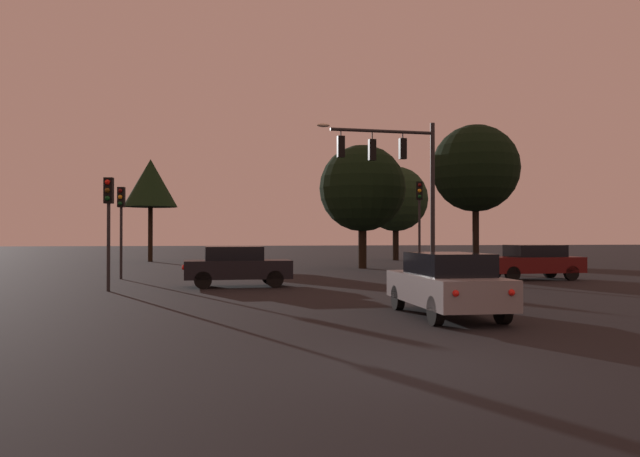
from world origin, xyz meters
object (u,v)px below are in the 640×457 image
at_px(car_nearside_lane, 446,283).
at_px(tree_behind_sign, 396,199).
at_px(traffic_light_corner_right, 121,214).
at_px(tree_center_horizon, 476,169).
at_px(tree_right_cluster, 151,183).
at_px(traffic_light_median, 108,210).
at_px(traffic_signal_mast_arm, 398,168).
at_px(car_crossing_left, 533,261).
at_px(tree_left_far, 362,188).
at_px(traffic_light_corner_left, 419,209).
at_px(car_crossing_right, 237,266).

bearing_deg(car_nearside_lane, tree_behind_sign, 75.49).
height_order(traffic_light_corner_right, tree_center_horizon, tree_center_horizon).
xyz_separation_m(tree_center_horizon, tree_right_cluster, (-17.98, 17.02, 0.38)).
bearing_deg(traffic_light_median, tree_center_horizon, 25.00).
xyz_separation_m(car_nearside_lane, tree_behind_sign, (8.43, 32.58, 3.95)).
height_order(traffic_signal_mast_arm, car_nearside_lane, traffic_signal_mast_arm).
relative_size(car_crossing_left, tree_left_far, 0.60).
height_order(car_crossing_left, tree_center_horizon, tree_center_horizon).
distance_m(tree_left_far, tree_right_cluster, 17.77).
bearing_deg(tree_left_far, tree_behind_sign, 64.44).
bearing_deg(traffic_signal_mast_arm, tree_behind_sign, 73.73).
distance_m(car_crossing_left, tree_behind_sign, 21.77).
bearing_deg(car_nearside_lane, tree_center_horizon, 64.17).
relative_size(traffic_light_corner_left, tree_right_cluster, 0.60).
distance_m(traffic_signal_mast_arm, traffic_light_corner_right, 12.36).
bearing_deg(tree_behind_sign, tree_center_horizon, -91.96).
distance_m(car_nearside_lane, tree_left_far, 22.01).
bearing_deg(car_nearside_lane, tree_right_cluster, 106.90).
distance_m(traffic_light_corner_left, car_nearside_lane, 15.96).
distance_m(car_nearside_lane, car_crossing_right, 10.61).
xyz_separation_m(traffic_light_median, tree_behind_sign, (17.51, 24.22, 1.94)).
xyz_separation_m(traffic_light_corner_left, car_crossing_right, (-9.08, -5.58, -2.43)).
xyz_separation_m(tree_behind_sign, tree_center_horizon, (-0.56, -16.32, 0.65)).
relative_size(traffic_light_corner_left, traffic_light_median, 1.16).
bearing_deg(traffic_light_corner_right, tree_right_cluster, 91.76).
distance_m(car_crossing_right, tree_left_far, 14.70).
relative_size(traffic_light_corner_left, car_crossing_left, 1.05).
relative_size(traffic_light_corner_left, tree_center_horizon, 0.60).
bearing_deg(tree_left_far, car_nearside_lane, -98.23).
distance_m(car_crossing_left, car_crossing_right, 13.01).
relative_size(traffic_signal_mast_arm, traffic_light_corner_right, 1.68).
xyz_separation_m(traffic_light_corner_right, tree_left_far, (12.63, 6.91, 1.79)).
xyz_separation_m(tree_left_far, tree_center_horizon, (4.77, -5.18, 0.71)).
bearing_deg(car_crossing_right, traffic_signal_mast_arm, 17.98).
relative_size(traffic_light_corner_left, traffic_light_corner_right, 1.12).
distance_m(car_nearside_lane, tree_center_horizon, 18.65).
bearing_deg(traffic_light_corner_left, tree_left_far, 102.11).
height_order(traffic_light_corner_left, tree_center_horizon, tree_center_horizon).
bearing_deg(tree_behind_sign, car_nearside_lane, -104.51).
height_order(traffic_light_corner_right, car_nearside_lane, traffic_light_corner_right).
bearing_deg(tree_right_cluster, tree_behind_sign, -2.16).
bearing_deg(tree_center_horizon, traffic_light_corner_right, -174.30).
bearing_deg(traffic_light_median, car_crossing_left, 9.22).
relative_size(traffic_light_median, tree_left_far, 0.54).
bearing_deg(car_crossing_left, tree_behind_sign, 89.60).
distance_m(traffic_signal_mast_arm, car_crossing_right, 8.40).
bearing_deg(traffic_signal_mast_arm, traffic_light_median, -163.18).
relative_size(traffic_light_corner_right, traffic_light_median, 1.03).
bearing_deg(car_crossing_left, traffic_signal_mast_arm, 173.78).
bearing_deg(traffic_light_corner_left, tree_behind_sign, 77.16).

